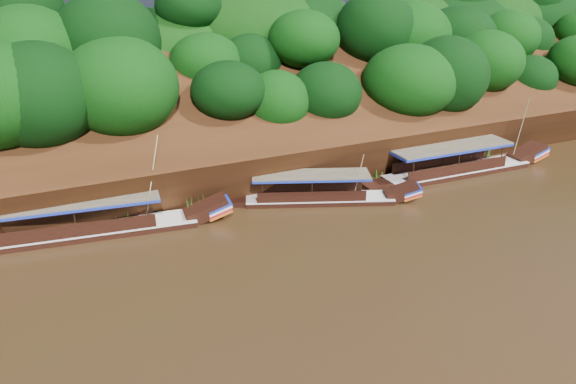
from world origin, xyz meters
name	(u,v)px	position (x,y,z in m)	size (l,w,h in m)	color
ground	(356,251)	(0.00, 0.00, 0.00)	(160.00, 160.00, 0.00)	black
riverbank	(227,125)	(-0.01, 22.73, 1.89)	(120.00, 30.06, 19.40)	black
boat_0	(465,166)	(14.98, 7.45, 0.57)	(15.58, 3.00, 6.50)	black
boat_1	(329,195)	(2.07, 7.08, 0.49)	(12.27, 6.36, 4.32)	black
boat_2	(104,225)	(-13.25, 8.85, 0.55)	(15.64, 3.98, 6.52)	black
reeds	(245,190)	(-3.34, 9.63, 0.91)	(48.41, 2.79, 2.03)	#2B681A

